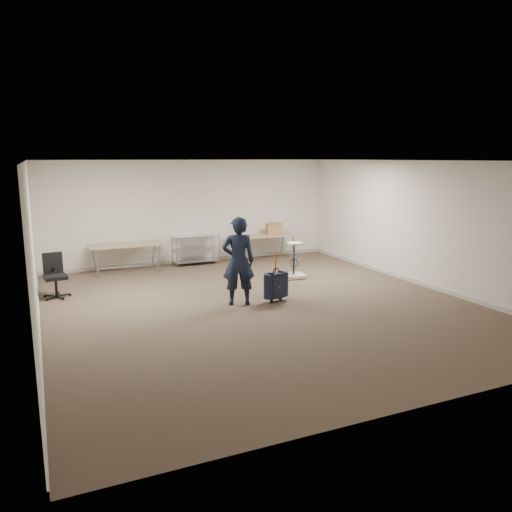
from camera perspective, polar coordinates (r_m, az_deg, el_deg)
name	(u,v)px	position (r m, az deg, el deg)	size (l,w,h in m)	color
ground	(260,305)	(9.88, 0.42, -5.63)	(9.00, 9.00, 0.00)	#4C382E
room_shell	(234,286)	(11.09, -2.53, -3.49)	(8.00, 9.00, 9.00)	silver
folding_table_left	(126,246)	(12.90, -14.67, 1.10)	(1.80, 0.75, 0.73)	#9A7E5E
folding_table_right	(263,237)	(14.01, 0.84, 2.23)	(1.80, 0.75, 0.73)	#9A7E5E
wire_shelf	(196,248)	(13.61, -6.89, 0.87)	(1.22, 0.47, 0.80)	silver
person	(238,261)	(9.72, -2.03, -0.59)	(0.64, 0.42, 1.75)	black
suitcase	(276,285)	(10.03, 2.31, -3.36)	(0.40, 0.28, 1.00)	black
office_chair	(56,284)	(11.14, -21.92, -3.01)	(0.56, 0.56, 0.93)	black
equipment_cart	(294,269)	(12.04, 4.41, -1.46)	(0.54, 0.54, 0.87)	silver
cardboard_box	(274,229)	(14.14, 2.03, 3.16)	(0.41, 0.31, 0.31)	#956B45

